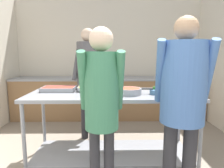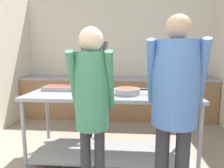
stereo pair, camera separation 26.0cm
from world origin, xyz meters
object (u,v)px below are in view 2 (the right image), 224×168
at_px(plate_stack, 175,91).
at_px(serving_tray_vegetables, 94,88).
at_px(cook_behind_counter, 92,72).
at_px(sauce_pan, 128,91).
at_px(serving_tray_roast, 61,88).
at_px(guest_serving_left, 175,94).
at_px(guest_serving_right, 92,97).
at_px(broccoli_bowl, 157,92).
at_px(water_bottle, 205,74).

bearing_deg(plate_stack, serving_tray_vegetables, 174.57).
bearing_deg(cook_behind_counter, sauce_pan, -54.46).
distance_m(serving_tray_vegetables, sauce_pan, 0.53).
relative_size(serving_tray_roast, sauce_pan, 0.99).
bearing_deg(guest_serving_left, serving_tray_vegetables, 133.81).
bearing_deg(serving_tray_roast, sauce_pan, -15.10).
distance_m(guest_serving_right, cook_behind_counter, 1.50).
bearing_deg(serving_tray_roast, broccoli_bowl, -10.66).
xyz_separation_m(plate_stack, cook_behind_counter, (-1.18, 0.65, 0.18)).
bearing_deg(water_bottle, broccoli_bowl, -123.18).
relative_size(sauce_pan, guest_serving_right, 0.27).
bearing_deg(plate_stack, broccoli_bowl, -149.02).
xyz_separation_m(serving_tray_roast, plate_stack, (1.52, -0.09, -0.00)).
distance_m(serving_tray_vegetables, guest_serving_right, 0.94).
bearing_deg(broccoli_bowl, serving_tray_vegetables, 162.67).
distance_m(plate_stack, guest_serving_right, 1.23).
height_order(serving_tray_roast, water_bottle, water_bottle).
bearing_deg(cook_behind_counter, serving_tray_vegetables, -77.90).
bearing_deg(water_bottle, sauce_pan, -129.70).
distance_m(broccoli_bowl, guest_serving_right, 0.95).
bearing_deg(serving_tray_roast, plate_stack, -3.26).
distance_m(sauce_pan, cook_behind_counter, 1.01).
bearing_deg(serving_tray_roast, water_bottle, 33.93).
xyz_separation_m(plate_stack, water_bottle, (1.02, 1.80, 0.05)).
relative_size(serving_tray_roast, broccoli_bowl, 2.27).
height_order(guest_serving_left, cook_behind_counter, cook_behind_counter).
height_order(serving_tray_roast, serving_tray_vegetables, same).
bearing_deg(serving_tray_roast, guest_serving_left, -33.98).
relative_size(serving_tray_vegetables, broccoli_bowl, 2.11).
distance_m(broccoli_bowl, cook_behind_counter, 1.24).
relative_size(broccoli_bowl, cook_behind_counter, 0.11).
bearing_deg(sauce_pan, guest_serving_left, -57.48).
relative_size(serving_tray_vegetables, guest_serving_right, 0.25).
relative_size(broccoli_bowl, guest_serving_left, 0.11).
xyz_separation_m(cook_behind_counter, water_bottle, (2.20, 1.15, -0.13)).
bearing_deg(sauce_pan, cook_behind_counter, 125.54).
distance_m(sauce_pan, water_bottle, 2.54).
relative_size(broccoli_bowl, water_bottle, 0.86).
height_order(plate_stack, guest_serving_left, guest_serving_left).
xyz_separation_m(serving_tray_vegetables, plate_stack, (1.06, -0.10, -0.00)).
distance_m(broccoli_bowl, guest_serving_left, 0.67).
xyz_separation_m(serving_tray_roast, guest_serving_left, (1.33, -0.90, 0.12)).
bearing_deg(cook_behind_counter, broccoli_bowl, -40.74).
height_order(guest_serving_right, cook_behind_counter, cook_behind_counter).
distance_m(serving_tray_roast, water_bottle, 3.06).
height_order(serving_tray_roast, guest_serving_right, guest_serving_right).
height_order(cook_behind_counter, water_bottle, cook_behind_counter).
bearing_deg(guest_serving_right, broccoli_bowl, 45.25).
bearing_deg(sauce_pan, water_bottle, 50.30).
bearing_deg(plate_stack, guest_serving_left, -103.19).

